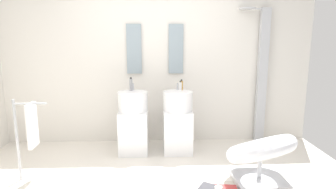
% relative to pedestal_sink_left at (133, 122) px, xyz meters
% --- Properties ---
extents(rear_partition, '(4.80, 0.10, 2.60)m').
position_rel_pedestal_sink_left_xyz_m(rear_partition, '(0.31, 0.53, 0.86)').
color(rear_partition, silver).
rests_on(rear_partition, ground_plane).
extents(pedestal_sink_left, '(0.41, 0.41, 0.98)m').
position_rel_pedestal_sink_left_xyz_m(pedestal_sink_left, '(0.00, 0.00, 0.00)').
color(pedestal_sink_left, white).
rests_on(pedestal_sink_left, ground_plane).
extents(pedestal_sink_right, '(0.41, 0.41, 0.98)m').
position_rel_pedestal_sink_left_xyz_m(pedestal_sink_right, '(0.63, 0.00, 0.00)').
color(pedestal_sink_right, white).
rests_on(pedestal_sink_right, ground_plane).
extents(vanity_mirror_left, '(0.22, 0.03, 0.73)m').
position_rel_pedestal_sink_left_xyz_m(vanity_mirror_left, '(0.00, 0.46, 1.00)').
color(vanity_mirror_left, '#8C9EA8').
extents(vanity_mirror_right, '(0.22, 0.03, 0.73)m').
position_rel_pedestal_sink_left_xyz_m(vanity_mirror_right, '(0.63, 0.46, 1.00)').
color(vanity_mirror_right, '#8C9EA8').
extents(shower_column, '(0.49, 0.24, 2.05)m').
position_rel_pedestal_sink_left_xyz_m(shower_column, '(1.94, 0.41, 0.64)').
color(shower_column, '#B7BABF').
rests_on(shower_column, ground_plane).
extents(lounge_chair, '(1.08, 1.08, 0.65)m').
position_rel_pedestal_sink_left_xyz_m(lounge_chair, '(1.48, -0.94, -0.09)').
color(lounge_chair, '#B7BABF').
rests_on(lounge_chair, ground_plane).
extents(towel_rack, '(0.37, 0.22, 0.95)m').
position_rel_pedestal_sink_left_xyz_m(towel_rack, '(-1.09, -0.77, 0.18)').
color(towel_rack, '#B7BABF').
rests_on(towel_rack, ground_plane).
extents(magazine_red, '(0.32, 0.19, 0.02)m').
position_rel_pedestal_sink_left_xyz_m(magazine_red, '(1.03, -1.11, -0.42)').
color(magazine_red, '#B73838').
rests_on(magazine_red, area_rug).
extents(magazine_charcoal, '(0.29, 0.29, 0.03)m').
position_rel_pedestal_sink_left_xyz_m(magazine_charcoal, '(0.87, -1.12, -0.42)').
color(magazine_charcoal, '#38383D').
rests_on(magazine_charcoal, area_rug).
extents(soap_bottle_clear, '(0.04, 0.04, 0.18)m').
position_rel_pedestal_sink_left_xyz_m(soap_bottle_clear, '(-0.03, 0.11, 0.52)').
color(soap_bottle_clear, silver).
rests_on(soap_bottle_clear, pedestal_sink_left).
extents(soap_bottle_amber, '(0.04, 0.04, 0.15)m').
position_rel_pedestal_sink_left_xyz_m(soap_bottle_amber, '(0.69, 0.12, 0.51)').
color(soap_bottle_amber, '#C68C38').
rests_on(soap_bottle_amber, pedestal_sink_right).
extents(soap_bottle_grey, '(0.05, 0.05, 0.19)m').
position_rel_pedestal_sink_left_xyz_m(soap_bottle_grey, '(-0.03, 0.10, 0.52)').
color(soap_bottle_grey, '#99999E').
rests_on(soap_bottle_grey, pedestal_sink_left).
extents(soap_bottle_white, '(0.04, 0.04, 0.13)m').
position_rel_pedestal_sink_left_xyz_m(soap_bottle_white, '(0.67, 0.10, 0.50)').
color(soap_bottle_white, white).
rests_on(soap_bottle_white, pedestal_sink_right).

